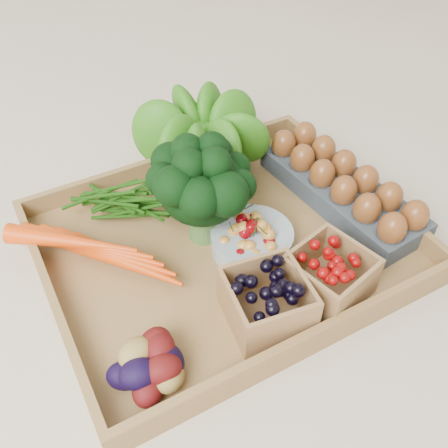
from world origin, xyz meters
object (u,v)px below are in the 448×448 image
cherry_bowl (252,240)px  egg_carton (341,192)px  broccoli (203,205)px  tray (224,247)px

cherry_bowl → egg_carton: 0.19m
broccoli → egg_carton: broccoli is taller
tray → broccoli: (-0.02, 0.03, 0.07)m
tray → cherry_bowl: cherry_bowl is taller
cherry_bowl → tray: bearing=142.8°
tray → egg_carton: (0.23, -0.00, 0.03)m
tray → broccoli: size_ratio=3.28×
broccoli → cherry_bowl: size_ratio=1.30×
egg_carton → cherry_bowl: bearing=-177.7°
cherry_bowl → egg_carton: size_ratio=0.41×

